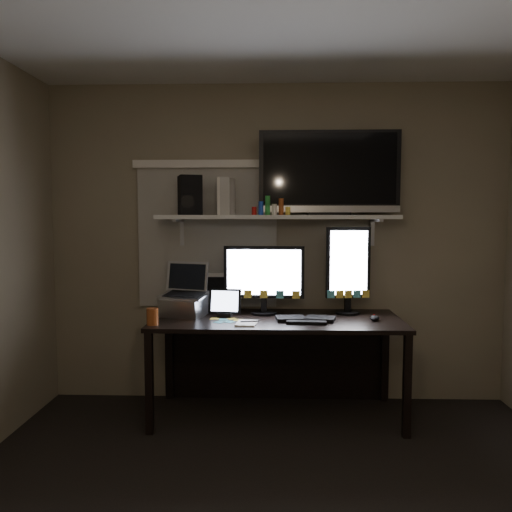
{
  "coord_description": "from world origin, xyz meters",
  "views": [
    {
      "loc": [
        -0.04,
        -2.16,
        1.47
      ],
      "look_at": [
        -0.15,
        1.25,
        1.2
      ],
      "focal_mm": 35.0,
      "sensor_mm": 36.0,
      "label": 1
    }
  ],
  "objects_px": {
    "mouse": "(375,318)",
    "tv": "(329,173)",
    "laptop": "(185,290)",
    "keyboard": "(305,319)",
    "monitor_landscape": "(264,279)",
    "game_console": "(226,197)",
    "tablet": "(225,303)",
    "speaker": "(190,195)",
    "monitor_portrait": "(348,270)",
    "cup": "(152,316)",
    "desk": "(277,338)"
  },
  "relations": [
    {
      "from": "mouse",
      "to": "tv",
      "type": "relative_size",
      "value": 0.1
    },
    {
      "from": "tv",
      "to": "laptop",
      "type": "bearing_deg",
      "value": -172.1
    },
    {
      "from": "keyboard",
      "to": "monitor_landscape",
      "type": "bearing_deg",
      "value": 147.32
    },
    {
      "from": "monitor_landscape",
      "to": "game_console",
      "type": "relative_size",
      "value": 2.19
    },
    {
      "from": "tablet",
      "to": "speaker",
      "type": "relative_size",
      "value": 0.8
    },
    {
      "from": "tablet",
      "to": "speaker",
      "type": "bearing_deg",
      "value": 156.22
    },
    {
      "from": "monitor_portrait",
      "to": "tv",
      "type": "distance_m",
      "value": 0.74
    },
    {
      "from": "laptop",
      "to": "cup",
      "type": "height_order",
      "value": "laptop"
    },
    {
      "from": "monitor_portrait",
      "to": "cup",
      "type": "height_order",
      "value": "monitor_portrait"
    },
    {
      "from": "keyboard",
      "to": "speaker",
      "type": "bearing_deg",
      "value": 165.84
    },
    {
      "from": "tablet",
      "to": "speaker",
      "type": "height_order",
      "value": "speaker"
    },
    {
      "from": "cup",
      "to": "game_console",
      "type": "xyz_separation_m",
      "value": [
        0.47,
        0.45,
        0.83
      ]
    },
    {
      "from": "speaker",
      "to": "tv",
      "type": "bearing_deg",
      "value": -17.98
    },
    {
      "from": "game_console",
      "to": "monitor_portrait",
      "type": "bearing_deg",
      "value": 10.52
    },
    {
      "from": "monitor_portrait",
      "to": "speaker",
      "type": "bearing_deg",
      "value": 171.61
    },
    {
      "from": "cup",
      "to": "keyboard",
      "type": "bearing_deg",
      "value": 9.58
    },
    {
      "from": "monitor_landscape",
      "to": "game_console",
      "type": "height_order",
      "value": "game_console"
    },
    {
      "from": "mouse",
      "to": "laptop",
      "type": "distance_m",
      "value": 1.4
    },
    {
      "from": "laptop",
      "to": "tablet",
      "type": "bearing_deg",
      "value": 12.75
    },
    {
      "from": "monitor_portrait",
      "to": "laptop",
      "type": "relative_size",
      "value": 1.74
    },
    {
      "from": "mouse",
      "to": "tv",
      "type": "bearing_deg",
      "value": 154.03
    },
    {
      "from": "tablet",
      "to": "keyboard",
      "type": "bearing_deg",
      "value": -3.15
    },
    {
      "from": "tablet",
      "to": "laptop",
      "type": "distance_m",
      "value": 0.32
    },
    {
      "from": "mouse",
      "to": "game_console",
      "type": "bearing_deg",
      "value": -178.83
    },
    {
      "from": "desk",
      "to": "speaker",
      "type": "distance_m",
      "value": 1.27
    },
    {
      "from": "tablet",
      "to": "tv",
      "type": "height_order",
      "value": "tv"
    },
    {
      "from": "monitor_landscape",
      "to": "tv",
      "type": "height_order",
      "value": "tv"
    },
    {
      "from": "desk",
      "to": "monitor_portrait",
      "type": "relative_size",
      "value": 2.67
    },
    {
      "from": "laptop",
      "to": "tv",
      "type": "xyz_separation_m",
      "value": [
        1.07,
        0.14,
        0.87
      ]
    },
    {
      "from": "monitor_landscape",
      "to": "tablet",
      "type": "bearing_deg",
      "value": -156.17
    },
    {
      "from": "keyboard",
      "to": "laptop",
      "type": "xyz_separation_m",
      "value": [
        -0.89,
        0.14,
        0.18
      ]
    },
    {
      "from": "cup",
      "to": "laptop",
      "type": "bearing_deg",
      "value": 61.91
    },
    {
      "from": "tv",
      "to": "keyboard",
      "type": "bearing_deg",
      "value": -123.81
    },
    {
      "from": "tv",
      "to": "game_console",
      "type": "relative_size",
      "value": 3.78
    },
    {
      "from": "tablet",
      "to": "game_console",
      "type": "bearing_deg",
      "value": 97.82
    },
    {
      "from": "game_console",
      "to": "mouse",
      "type": "bearing_deg",
      "value": -2.25
    },
    {
      "from": "keyboard",
      "to": "tablet",
      "type": "relative_size",
      "value": 1.77
    },
    {
      "from": "desk",
      "to": "monitor_landscape",
      "type": "relative_size",
      "value": 2.97
    },
    {
      "from": "monitor_landscape",
      "to": "laptop",
      "type": "xyz_separation_m",
      "value": [
        -0.59,
        -0.09,
        -0.07
      ]
    },
    {
      "from": "tablet",
      "to": "speaker",
      "type": "distance_m",
      "value": 0.86
    },
    {
      "from": "monitor_landscape",
      "to": "mouse",
      "type": "xyz_separation_m",
      "value": [
        0.79,
        -0.21,
        -0.25
      ]
    },
    {
      "from": "monitor_portrait",
      "to": "mouse",
      "type": "relative_size",
      "value": 6.67
    },
    {
      "from": "keyboard",
      "to": "tablet",
      "type": "distance_m",
      "value": 0.6
    },
    {
      "from": "desk",
      "to": "monitor_landscape",
      "type": "height_order",
      "value": "monitor_landscape"
    },
    {
      "from": "mouse",
      "to": "game_console",
      "type": "distance_m",
      "value": 1.41
    },
    {
      "from": "monitor_landscape",
      "to": "keyboard",
      "type": "bearing_deg",
      "value": -33.89
    },
    {
      "from": "laptop",
      "to": "game_console",
      "type": "xyz_separation_m",
      "value": [
        0.3,
        0.14,
        0.69
      ]
    },
    {
      "from": "monitor_landscape",
      "to": "desk",
      "type": "bearing_deg",
      "value": -13.64
    },
    {
      "from": "monitor_portrait",
      "to": "keyboard",
      "type": "distance_m",
      "value": 0.53
    },
    {
      "from": "keyboard",
      "to": "tv",
      "type": "distance_m",
      "value": 1.1
    }
  ]
}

